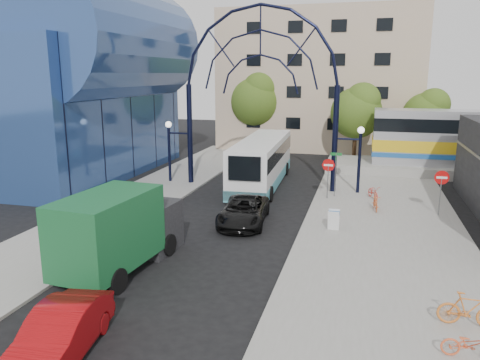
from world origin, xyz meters
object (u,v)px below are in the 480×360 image
(tree_north_b, at_px, (257,99))
(stop_sign, at_px, (328,169))
(tree_north_a, at_px, (358,110))
(street_name_sign, at_px, (336,165))
(bike_near_a, at_px, (373,192))
(city_bus, at_px, (262,161))
(bike_near_b, at_px, (376,203))
(black_suv, at_px, (244,211))
(do_not_enter_sign, at_px, (441,182))
(sandwich_board, at_px, (334,218))
(bike_far_c, at_px, (471,344))
(bike_far_b, at_px, (469,310))
(gateway_arch, at_px, (260,60))
(green_truck, at_px, (121,229))
(tree_north_c, at_px, (428,113))
(red_sedan, at_px, (60,334))

(tree_north_b, bearing_deg, stop_sign, -64.17)
(stop_sign, xyz_separation_m, tree_north_a, (1.32, 13.93, 2.61))
(street_name_sign, xyz_separation_m, bike_near_a, (2.36, 0.08, -1.61))
(tree_north_b, relative_size, bike_near_a, 5.20)
(city_bus, distance_m, bike_near_a, 8.02)
(tree_north_b, relative_size, bike_near_b, 5.33)
(black_suv, distance_m, bike_near_a, 9.31)
(stop_sign, bearing_deg, do_not_enter_sign, -17.88)
(sandwich_board, xyz_separation_m, bike_far_c, (4.36, -9.99, -0.22))
(black_suv, distance_m, bike_far_b, 12.47)
(gateway_arch, height_order, bike_far_b, gateway_arch)
(tree_north_a, bearing_deg, black_suv, -104.59)
(gateway_arch, relative_size, tree_north_a, 1.95)
(tree_north_b, relative_size, green_truck, 1.21)
(stop_sign, distance_m, tree_north_c, 17.68)
(do_not_enter_sign, xyz_separation_m, tree_north_a, (-4.88, 15.93, 2.63))
(gateway_arch, bearing_deg, street_name_sign, -15.07)
(stop_sign, height_order, city_bus, city_bus)
(tree_north_b, bearing_deg, gateway_arch, -76.32)
(bike_near_a, relative_size, bike_far_b, 0.84)
(red_sedan, relative_size, bike_near_a, 2.81)
(sandwich_board, bearing_deg, black_suv, 178.37)
(street_name_sign, bearing_deg, red_sedan, -107.54)
(city_bus, distance_m, bike_near_b, 9.22)
(sandwich_board, bearing_deg, bike_far_b, -60.62)
(stop_sign, bearing_deg, gateway_arch, 157.37)
(sandwich_board, height_order, bike_near_a, sandwich_board)
(red_sedan, bearing_deg, tree_north_c, 60.28)
(gateway_arch, xyz_separation_m, street_name_sign, (5.20, -1.40, -6.43))
(bike_near_a, bearing_deg, bike_near_b, -107.71)
(black_suv, height_order, bike_far_c, black_suv)
(street_name_sign, bearing_deg, tree_north_b, 117.65)
(gateway_arch, relative_size, do_not_enter_sign, 5.50)
(bike_near_a, distance_m, bike_near_b, 2.66)
(sandwich_board, bearing_deg, stop_sign, 97.57)
(street_name_sign, relative_size, tree_north_b, 0.35)
(tree_north_b, relative_size, red_sedan, 1.85)
(bike_near_a, height_order, bike_near_b, bike_near_b)
(city_bus, height_order, bike_near_b, city_bus)
(gateway_arch, height_order, red_sedan, gateway_arch)
(gateway_arch, xyz_separation_m, red_sedan, (-0.91, -20.73, -7.84))
(do_not_enter_sign, bearing_deg, green_truck, -141.17)
(do_not_enter_sign, height_order, red_sedan, do_not_enter_sign)
(city_bus, relative_size, bike_far_c, 7.79)
(stop_sign, distance_m, tree_north_b, 20.18)
(green_truck, relative_size, bike_far_b, 3.62)
(sandwich_board, height_order, red_sedan, red_sedan)
(gateway_arch, xyz_separation_m, black_suv, (0.97, -7.89, -7.87))
(red_sedan, relative_size, bike_far_b, 2.37)
(red_sedan, bearing_deg, street_name_sign, 63.35)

